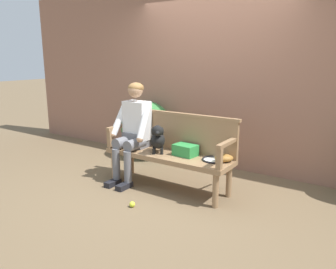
% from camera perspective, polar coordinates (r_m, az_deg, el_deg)
% --- Properties ---
extents(ground_plane, '(40.00, 40.00, 0.00)m').
position_cam_1_polar(ground_plane, '(4.41, 0.00, -9.05)').
color(ground_plane, brown).
extents(brick_garden_fence, '(8.00, 0.30, 2.79)m').
position_cam_1_polar(brick_garden_fence, '(5.25, 8.31, 10.03)').
color(brick_garden_fence, '#936651').
rests_on(brick_garden_fence, ground).
extents(hedge_bush_far_right, '(0.92, 0.78, 0.94)m').
position_cam_1_polar(hedge_bush_far_right, '(5.64, -3.59, 0.88)').
color(hedge_bush_far_right, '#337538').
rests_on(hedge_bush_far_right, ground).
extents(garden_bench, '(1.69, 0.48, 0.46)m').
position_cam_1_polar(garden_bench, '(4.28, 0.00, -4.07)').
color(garden_bench, '#93704C').
rests_on(garden_bench, ground).
extents(bench_backrest, '(1.73, 0.06, 0.50)m').
position_cam_1_polar(bench_backrest, '(4.37, 1.55, 0.58)').
color(bench_backrest, '#93704C').
rests_on(bench_backrest, garden_bench).
extents(bench_armrest_left_end, '(0.06, 0.48, 0.28)m').
position_cam_1_polar(bench_armrest_left_end, '(4.63, -8.89, 0.47)').
color(bench_armrest_left_end, '#93704C').
rests_on(bench_armrest_left_end, garden_bench).
extents(bench_armrest_right_end, '(0.06, 0.48, 0.28)m').
position_cam_1_polar(bench_armrest_right_end, '(3.75, 9.51, -2.55)').
color(bench_armrest_right_end, '#93704C').
rests_on(bench_armrest_right_end, garden_bench).
extents(person_seated, '(0.56, 0.64, 1.33)m').
position_cam_1_polar(person_seated, '(4.51, -5.90, 1.13)').
color(person_seated, black).
rests_on(person_seated, ground).
extents(dog_on_bench, '(0.30, 0.36, 0.38)m').
position_cam_1_polar(dog_on_bench, '(4.23, -1.75, -0.72)').
color(dog_on_bench, black).
rests_on(dog_on_bench, garden_bench).
extents(tennis_racket, '(0.35, 0.58, 0.03)m').
position_cam_1_polar(tennis_racket, '(4.05, 8.07, -4.15)').
color(tennis_racket, black).
rests_on(tennis_racket, garden_bench).
extents(baseball_glove, '(0.28, 0.27, 0.09)m').
position_cam_1_polar(baseball_glove, '(3.98, 9.49, -3.96)').
color(baseball_glove, '#9E6B2D').
rests_on(baseball_glove, garden_bench).
extents(sports_bag, '(0.30, 0.23, 0.14)m').
position_cam_1_polar(sports_bag, '(4.17, 2.97, -2.66)').
color(sports_bag, '#2D8E42').
rests_on(sports_bag, garden_bench).
extents(tennis_ball, '(0.07, 0.07, 0.07)m').
position_cam_1_polar(tennis_ball, '(3.90, -6.11, -11.72)').
color(tennis_ball, '#CCDB33').
rests_on(tennis_ball, ground).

